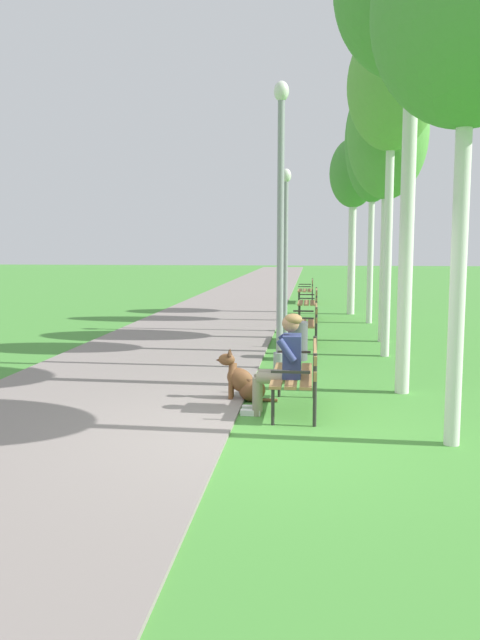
{
  "coord_description": "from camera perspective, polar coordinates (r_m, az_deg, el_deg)",
  "views": [
    {
      "loc": [
        0.49,
        -6.66,
        2.06
      ],
      "look_at": [
        -0.63,
        3.09,
        0.9
      ],
      "focal_mm": 35.2,
      "sensor_mm": 36.0,
      "label": 1
    }
  ],
  "objects": [
    {
      "name": "ground_plane",
      "position": [
        6.99,
        2.29,
        -10.41
      ],
      "size": [
        120.0,
        120.0,
        0.0
      ],
      "primitive_type": "plane",
      "color": "#478E38"
    },
    {
      "name": "park_bench_furthest",
      "position": [
        23.0,
        6.15,
        2.85
      ],
      "size": [
        0.55,
        1.5,
        0.85
      ],
      "color": "olive",
      "rests_on": "ground"
    },
    {
      "name": "birch_tree_sixth",
      "position": [
        19.36,
        10.26,
        12.74
      ],
      "size": [
        1.41,
        1.49,
        5.24
      ],
      "color": "silver",
      "rests_on": "ground"
    },
    {
      "name": "lamp_post_near",
      "position": [
        10.3,
        3.7,
        8.65
      ],
      "size": [
        0.24,
        0.24,
        4.66
      ],
      "color": "gray",
      "rests_on": "ground"
    },
    {
      "name": "lamp_post_mid",
      "position": [
        14.9,
        4.16,
        6.47
      ],
      "size": [
        0.24,
        0.24,
        3.85
      ],
      "color": "gray",
      "rests_on": "ground"
    },
    {
      "name": "dog_brown",
      "position": [
        8.38,
        0.39,
        -5.67
      ],
      "size": [
        0.83,
        0.28,
        0.71
      ],
      "color": "brown",
      "rests_on": "ground"
    },
    {
      "name": "park_bench_near",
      "position": [
        7.9,
        5.5,
        -4.59
      ],
      "size": [
        0.55,
        1.5,
        0.85
      ],
      "color": "olive",
      "rests_on": "ground"
    },
    {
      "name": "birch_tree_fifth",
      "position": [
        17.28,
        12.02,
        15.51
      ],
      "size": [
        1.47,
        1.32,
        6.36
      ],
      "color": "silver",
      "rests_on": "ground"
    },
    {
      "name": "paved_path",
      "position": [
        30.85,
        1.38,
        2.96
      ],
      "size": [
        3.82,
        60.0,
        0.04
      ],
      "primitive_type": "cube",
      "color": "gray",
      "rests_on": "ground"
    },
    {
      "name": "litter_bin",
      "position": [
        11.42,
        5.27,
        -1.9
      ],
      "size": [
        0.36,
        0.36,
        0.7
      ],
      "primitive_type": "cylinder",
      "color": "#515156",
      "rests_on": "ground"
    },
    {
      "name": "birch_tree_fourth",
      "position": [
        13.99,
        13.27,
        16.1
      ],
      "size": [
        1.69,
        1.73,
        5.79
      ],
      "color": "silver",
      "rests_on": "ground"
    },
    {
      "name": "birch_tree_closest",
      "position": [
        7.08,
        20.1,
        24.74
      ],
      "size": [
        1.89,
        2.06,
        5.43
      ],
      "color": "silver",
      "rests_on": "ground"
    },
    {
      "name": "birch_tree_third",
      "position": [
        12.28,
        13.66,
        19.83
      ],
      "size": [
        1.61,
        1.46,
        6.1
      ],
      "color": "silver",
      "rests_on": "ground"
    },
    {
      "name": "park_bench_mid",
      "position": [
        13.25,
        6.16,
        -0.0
      ],
      "size": [
        0.55,
        1.5,
        0.85
      ],
      "color": "olive",
      "rests_on": "ground"
    },
    {
      "name": "park_bench_far",
      "position": [
        17.99,
        6.38,
        1.77
      ],
      "size": [
        0.55,
        1.5,
        0.85
      ],
      "color": "olive",
      "rests_on": "ground"
    },
    {
      "name": "person_seated_on_near_bench",
      "position": [
        7.68,
        3.93,
        -3.63
      ],
      "size": [
        0.74,
        0.49,
        1.25
      ],
      "color": "gray",
      "rests_on": "ground"
    }
  ]
}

